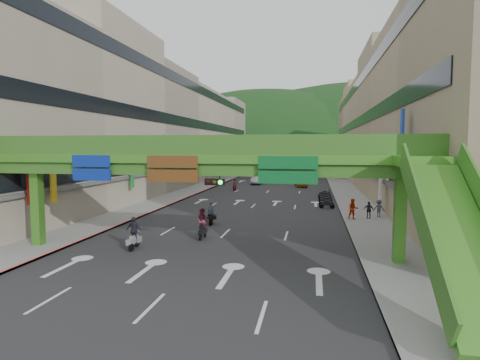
{
  "coord_description": "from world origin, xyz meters",
  "views": [
    {
      "loc": [
        6.34,
        -16.65,
        6.46
      ],
      "look_at": [
        0.0,
        18.0,
        3.5
      ],
      "focal_mm": 30.0,
      "sensor_mm": 36.0,
      "label": 1
    }
  ],
  "objects": [
    {
      "name": "pedestrian_blue",
      "position": [
        12.2,
        20.54,
        0.78
      ],
      "size": [
        0.8,
        0.59,
        1.56
      ],
      "primitive_type": "imported",
      "rotation": [
        0.0,
        0.0,
        2.96
      ],
      "color": "#353A55",
      "rests_on": "ground"
    },
    {
      "name": "road_slab",
      "position": [
        0.0,
        50.0,
        0.01
      ],
      "size": [
        18.0,
        140.0,
        0.02
      ],
      "primitive_type": "cube",
      "color": "#28282B",
      "rests_on": "ground"
    },
    {
      "name": "hill_left",
      "position": [
        -15.0,
        160.0,
        0.0
      ],
      "size": [
        168.0,
        140.0,
        112.0
      ],
      "primitive_type": "ellipsoid",
      "color": "#1C4419",
      "rests_on": "ground"
    },
    {
      "name": "scooter_rider_near",
      "position": [
        -1.94,
        15.14,
        0.89
      ],
      "size": [
        0.75,
        1.57,
        1.93
      ],
      "color": "black",
      "rests_on": "ground"
    },
    {
      "name": "scooter_rider_far",
      "position": [
        -4.93,
        40.58,
        0.92
      ],
      "size": [
        0.75,
        1.6,
        1.86
      ],
      "color": "maroon",
      "rests_on": "ground"
    },
    {
      "name": "bunting_string",
      "position": [
        0.0,
        30.0,
        5.96
      ],
      "size": [
        26.0,
        0.36,
        0.47
      ],
      "color": "black",
      "rests_on": "ground"
    },
    {
      "name": "overpass_far",
      "position": [
        0.0,
        65.0,
        5.4
      ],
      "size": [
        28.0,
        2.2,
        7.1
      ],
      "color": "#4C9E2D",
      "rests_on": "ground"
    },
    {
      "name": "building_row_left",
      "position": [
        -18.93,
        50.0,
        9.46
      ],
      "size": [
        12.8,
        95.0,
        19.0
      ],
      "color": "#9E937F",
      "rests_on": "ground"
    },
    {
      "name": "sidewalk_right",
      "position": [
        11.0,
        50.0,
        0.07
      ],
      "size": [
        4.0,
        140.0,
        0.15
      ],
      "primitive_type": "cube",
      "color": "gray",
      "rests_on": "ground"
    },
    {
      "name": "car_yellow",
      "position": [
        4.43,
        47.6,
        0.72
      ],
      "size": [
        2.37,
        4.42,
        1.43
      ],
      "primitive_type": "imported",
      "rotation": [
        0.0,
        0.0,
        0.17
      ],
      "color": "orange",
      "rests_on": "ground"
    },
    {
      "name": "building_row_right",
      "position": [
        18.93,
        50.0,
        9.46
      ],
      "size": [
        12.8,
        95.0,
        19.0
      ],
      "color": "gray",
      "rests_on": "ground"
    },
    {
      "name": "sidewalk_left",
      "position": [
        -11.0,
        50.0,
        0.07
      ],
      "size": [
        4.0,
        140.0,
        0.15
      ],
      "primitive_type": "cube",
      "color": "gray",
      "rests_on": "ground"
    },
    {
      "name": "ground",
      "position": [
        0.0,
        0.0,
        0.0
      ],
      "size": [
        320.0,
        320.0,
        0.0
      ],
      "primitive_type": "plane",
      "color": "black",
      "rests_on": "ground"
    },
    {
      "name": "curb_right",
      "position": [
        9.1,
        50.0,
        0.09
      ],
      "size": [
        0.2,
        140.0,
        0.18
      ],
      "primitive_type": "cube",
      "color": "gray",
      "rests_on": "ground"
    },
    {
      "name": "overpass_near",
      "position": [
        0.93,
        5.38,
        5.21
      ],
      "size": [
        28.0,
        12.27,
        7.1
      ],
      "color": "#4C9E2D",
      "rests_on": "ground"
    },
    {
      "name": "scooter_rider_left",
      "position": [
        -4.67,
        6.48,
        1.04
      ],
      "size": [
        1.05,
        1.6,
        2.07
      ],
      "color": "gray",
      "rests_on": "ground"
    },
    {
      "name": "curb_left",
      "position": [
        -9.1,
        50.0,
        0.09
      ],
      "size": [
        0.2,
        140.0,
        0.18
      ],
      "primitive_type": "cube",
      "color": "#CC5959",
      "rests_on": "ground"
    },
    {
      "name": "parked_scooter_row",
      "position": [
        7.8,
        30.0,
        0.52
      ],
      "size": [
        1.6,
        9.35,
        1.08
      ],
      "color": "black",
      "rests_on": "ground"
    },
    {
      "name": "scooter_rider_mid",
      "position": [
        -1.2,
        10.05,
        1.14
      ],
      "size": [
        0.91,
        1.6,
        2.18
      ],
      "color": "black",
      "rests_on": "ground"
    },
    {
      "name": "pedestrian_dark",
      "position": [
        11.18,
        19.56,
        0.75
      ],
      "size": [
        0.96,
        0.68,
        1.51
      ],
      "primitive_type": "imported",
      "rotation": [
        0.0,
        0.0,
        -0.4
      ],
      "color": "#23222B",
      "rests_on": "ground"
    },
    {
      "name": "hill_right",
      "position": [
        25.0,
        180.0,
        0.0
      ],
      "size": [
        208.0,
        176.0,
        128.0
      ],
      "primitive_type": "ellipsoid",
      "color": "#1C4419",
      "rests_on": "ground"
    },
    {
      "name": "car_silver",
      "position": [
        -3.05,
        51.03,
        0.76
      ],
      "size": [
        1.79,
        4.65,
        1.51
      ],
      "primitive_type": "imported",
      "rotation": [
        0.0,
        0.0,
        -0.04
      ],
      "color": "#B2B3BB",
      "rests_on": "ground"
    },
    {
      "name": "pedestrian_red",
      "position": [
        9.8,
        18.87,
        0.91
      ],
      "size": [
        0.98,
        0.81,
        1.82
      ],
      "primitive_type": "imported",
      "rotation": [
        0.0,
        0.0,
        0.15
      ],
      "color": "#C13009",
      "rests_on": "ground"
    }
  ]
}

